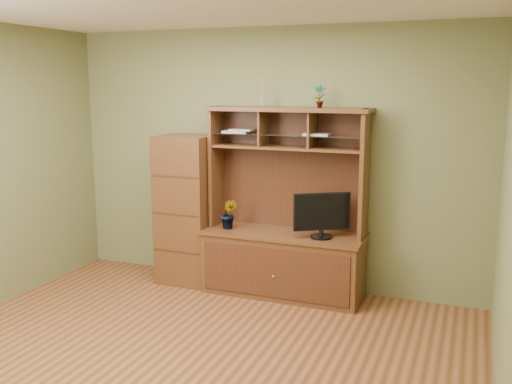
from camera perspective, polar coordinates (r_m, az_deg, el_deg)
The scene contains 8 objects.
room at distance 4.19m, azimuth -7.95°, elevation -0.01°, with size 4.54×4.04×2.74m.
media_hutch at distance 5.83m, azimuth 2.82°, elevation -5.22°, with size 1.66×0.61×1.90m.
monitor at distance 5.55m, azimuth 6.59°, elevation -2.24°, with size 0.50×0.33×0.44m.
orchid_plant at distance 5.88m, azimuth -2.70°, elevation -2.21°, with size 0.17×0.14×0.31m, color #255D1F.
top_plant at distance 5.59m, azimuth 6.36°, elevation 9.51°, with size 0.12×0.08×0.22m, color #286824.
reed_diffuser at distance 5.77m, azimuth 0.64°, elevation 9.65°, with size 0.06×0.06×0.29m.
magazines at distance 5.78m, azimuth 0.74°, elevation 6.03°, with size 1.13×0.22×0.04m.
side_cabinet at distance 6.18m, azimuth -6.89°, elevation -1.74°, with size 0.57×0.52×1.59m.
Camera 1 is at (2.02, -3.59, 2.13)m, focal length 40.00 mm.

